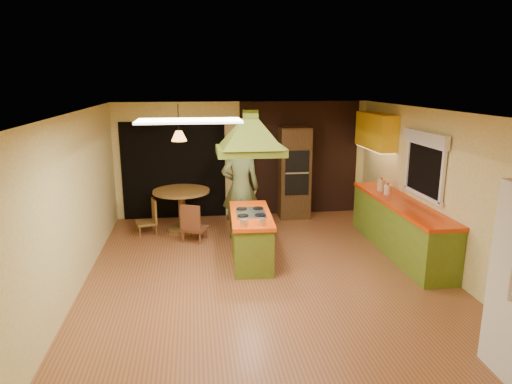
{
  "coord_description": "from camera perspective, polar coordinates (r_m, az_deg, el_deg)",
  "views": [
    {
      "loc": [
        -1.05,
        -6.55,
        2.94
      ],
      "look_at": [
        -0.07,
        0.66,
        1.15
      ],
      "focal_mm": 32.0,
      "sensor_mm": 36.0,
      "label": 1
    }
  ],
  "objects": [
    {
      "name": "ground",
      "position": [
        7.26,
        1.25,
        -10.09
      ],
      "size": [
        6.5,
        6.5,
        0.0
      ],
      "primitive_type": "plane",
      "color": "#985831",
      "rests_on": "ground"
    },
    {
      "name": "room_walls",
      "position": [
        6.85,
        1.31,
        -0.48
      ],
      "size": [
        5.5,
        6.5,
        6.5
      ],
      "color": "#F3EDAE",
      "rests_on": "ground"
    },
    {
      "name": "ceiling_plane",
      "position": [
        6.65,
        1.36,
        10.01
      ],
      "size": [
        6.5,
        6.5,
        0.0
      ],
      "primitive_type": "plane",
      "rotation": [
        3.14,
        0.0,
        0.0
      ],
      "color": "silver",
      "rests_on": "room_walls"
    },
    {
      "name": "brick_panel",
      "position": [
        10.19,
        5.41,
        4.2
      ],
      "size": [
        2.64,
        0.03,
        2.5
      ],
      "primitive_type": "cube",
      "color": "#381E14",
      "rests_on": "ground"
    },
    {
      "name": "nook_opening",
      "position": [
        9.98,
        -10.21,
        2.67
      ],
      "size": [
        2.2,
        0.03,
        2.1
      ],
      "primitive_type": "cube",
      "color": "black",
      "rests_on": "ground"
    },
    {
      "name": "right_counter",
      "position": [
        8.34,
        17.5,
        -4.13
      ],
      "size": [
        0.62,
        3.05,
        0.92
      ],
      "color": "olive",
      "rests_on": "ground"
    },
    {
      "name": "upper_cabinets",
      "position": [
        9.53,
        14.75,
        7.39
      ],
      "size": [
        0.34,
        1.4,
        0.7
      ],
      "primitive_type": "cube",
      "color": "yellow",
      "rests_on": "room_walls"
    },
    {
      "name": "window_right",
      "position": [
        7.99,
        20.39,
        4.53
      ],
      "size": [
        0.12,
        1.35,
        1.06
      ],
      "color": "black",
      "rests_on": "room_walls"
    },
    {
      "name": "fluor_panel",
      "position": [
        5.37,
        -8.35,
        8.8
      ],
      "size": [
        1.2,
        0.6,
        0.03
      ],
      "primitive_type": "cube",
      "color": "white",
      "rests_on": "ceiling_plane"
    },
    {
      "name": "kitchen_island",
      "position": [
        7.6,
        -0.65,
        -5.59
      ],
      "size": [
        0.73,
        1.65,
        0.83
      ],
      "rotation": [
        0.0,
        0.0,
        -0.05
      ],
      "color": "#5F6F1B",
      "rests_on": "ground"
    },
    {
      "name": "range_hood",
      "position": [
        7.21,
        -0.69,
        8.3
      ],
      "size": [
        1.07,
        0.78,
        0.8
      ],
      "rotation": [
        0.0,
        0.0,
        -0.0
      ],
      "color": "#61741D",
      "rests_on": "ceiling_plane"
    },
    {
      "name": "man",
      "position": [
        8.55,
        -1.96,
        0.52
      ],
      "size": [
        0.75,
        0.52,
        1.95
      ],
      "primitive_type": "imported",
      "rotation": [
        0.0,
        0.0,
        3.06
      ],
      "color": "#49532C",
      "rests_on": "ground"
    },
    {
      "name": "wall_oven",
      "position": [
        9.93,
        4.77,
        2.43
      ],
      "size": [
        0.66,
        0.61,
        1.98
      ],
      "rotation": [
        0.0,
        0.0,
        -0.02
      ],
      "color": "#4F3419",
      "rests_on": "ground"
    },
    {
      "name": "dining_table",
      "position": [
        9.18,
        -9.27,
        -1.23
      ],
      "size": [
        1.12,
        1.12,
        0.83
      ],
      "rotation": [
        0.0,
        0.0,
        -0.23
      ],
      "color": "brown",
      "rests_on": "ground"
    },
    {
      "name": "chair_left",
      "position": [
        9.2,
        -13.59,
        -3.01
      ],
      "size": [
        0.46,
        0.46,
        0.68
      ],
      "primitive_type": null,
      "rotation": [
        0.0,
        0.0,
        -1.31
      ],
      "color": "brown",
      "rests_on": "ground"
    },
    {
      "name": "chair_near",
      "position": [
        8.61,
        -7.64,
        -3.71
      ],
      "size": [
        0.54,
        0.54,
        0.73
      ],
      "primitive_type": null,
      "rotation": [
        0.0,
        0.0,
        2.69
      ],
      "color": "brown",
      "rests_on": "ground"
    },
    {
      "name": "pendant_lamp",
      "position": [
        8.93,
        -9.6,
        6.93
      ],
      "size": [
        0.4,
        0.4,
        0.19
      ],
      "primitive_type": "cone",
      "rotation": [
        0.0,
        0.0,
        0.43
      ],
      "color": "#FF9E3F",
      "rests_on": "ceiling_plane"
    },
    {
      "name": "canister_large",
      "position": [
        8.85,
        15.38,
        0.82
      ],
      "size": [
        0.19,
        0.19,
        0.21
      ],
      "primitive_type": "cylinder",
      "rotation": [
        0.0,
        0.0,
        -0.43
      ],
      "color": "beige",
      "rests_on": "right_counter"
    },
    {
      "name": "canister_medium",
      "position": [
        8.6,
        16.12,
        0.28
      ],
      "size": [
        0.15,
        0.15,
        0.18
      ],
      "primitive_type": "cylinder",
      "rotation": [
        0.0,
        0.0,
        0.18
      ],
      "color": "#F4E6C4",
      "rests_on": "right_counter"
    },
    {
      "name": "canister_small",
      "position": [
        8.91,
        15.23,
        0.69
      ],
      "size": [
        0.13,
        0.13,
        0.14
      ],
      "primitive_type": "cylinder",
      "rotation": [
        0.0,
        0.0,
        0.2
      ],
      "color": "#F3EBC3",
      "rests_on": "right_counter"
    }
  ]
}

